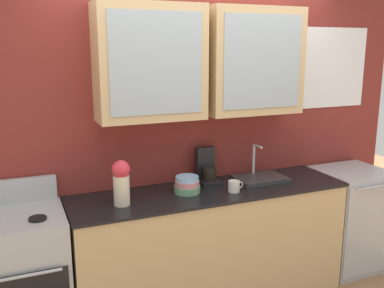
% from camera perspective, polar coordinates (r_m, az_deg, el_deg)
% --- Properties ---
extents(back_wall_unit, '(3.97, 0.41, 2.57)m').
position_cam_1_polar(back_wall_unit, '(3.51, 0.67, 3.65)').
color(back_wall_unit, maroon).
rests_on(back_wall_unit, ground_plane).
extents(counter, '(2.20, 0.61, 0.93)m').
position_cam_1_polar(counter, '(3.55, 2.47, -13.20)').
color(counter, tan).
rests_on(counter, ground_plane).
extents(stove_range, '(0.64, 0.63, 1.11)m').
position_cam_1_polar(stove_range, '(3.28, -21.89, -16.46)').
color(stove_range, '#ADAFB5').
rests_on(stove_range, ground_plane).
extents(sink_faucet, '(0.42, 0.29, 0.29)m').
position_cam_1_polar(sink_faucet, '(3.65, 9.01, -4.39)').
color(sink_faucet, '#2D2D30').
rests_on(sink_faucet, counter).
extents(bowl_stack, '(0.20, 0.20, 0.13)m').
position_cam_1_polar(bowl_stack, '(3.29, -0.66, -5.41)').
color(bowl_stack, '#669972').
rests_on(bowl_stack, counter).
extents(vase, '(0.13, 0.13, 0.32)m').
position_cam_1_polar(vase, '(3.05, -9.36, -4.92)').
color(vase, beige).
rests_on(vase, counter).
extents(cup_near_sink, '(0.12, 0.09, 0.09)m').
position_cam_1_polar(cup_near_sink, '(3.33, 5.62, -5.60)').
color(cup_near_sink, silver).
rests_on(cup_near_sink, counter).
extents(dishwasher, '(0.60, 0.59, 0.93)m').
position_cam_1_polar(dishwasher, '(4.30, 20.07, -9.25)').
color(dishwasher, '#ADAFB5').
rests_on(dishwasher, ground_plane).
extents(coffee_maker, '(0.17, 0.20, 0.29)m').
position_cam_1_polar(coffee_maker, '(3.52, 2.00, -3.44)').
color(coffee_maker, black).
rests_on(coffee_maker, counter).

